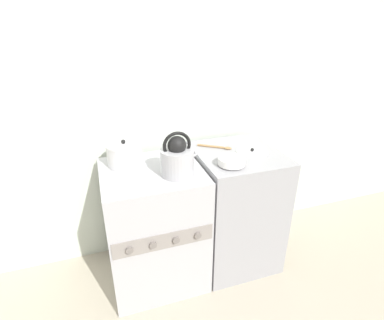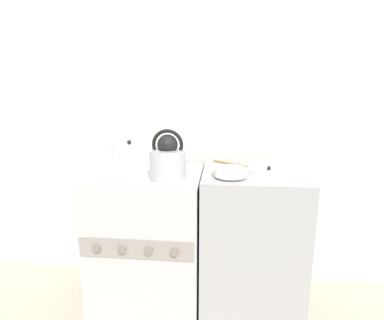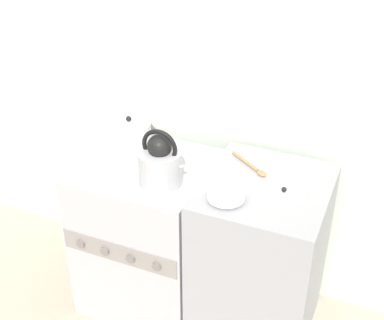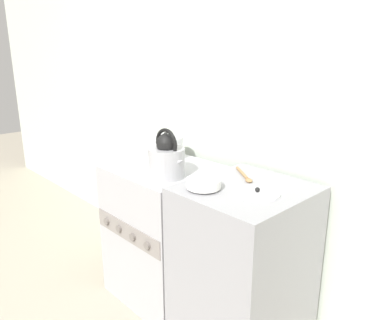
{
  "view_description": "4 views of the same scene",
  "coord_description": "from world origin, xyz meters",
  "px_view_note": "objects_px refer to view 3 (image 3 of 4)",
  "views": [
    {
      "loc": [
        -0.29,
        -1.38,
        1.73
      ],
      "look_at": [
        0.26,
        0.27,
        0.91
      ],
      "focal_mm": 28.0,
      "sensor_mm": 36.0,
      "label": 1
    },
    {
      "loc": [
        0.43,
        -1.39,
        1.33
      ],
      "look_at": [
        0.26,
        0.31,
        0.96
      ],
      "focal_mm": 28.0,
      "sensor_mm": 36.0,
      "label": 2
    },
    {
      "loc": [
        1.08,
        -1.66,
        2.26
      ],
      "look_at": [
        0.25,
        0.31,
        0.95
      ],
      "focal_mm": 50.0,
      "sensor_mm": 36.0,
      "label": 3
    },
    {
      "loc": [
        1.69,
        -1.09,
        1.55
      ],
      "look_at": [
        0.26,
        0.28,
        0.98
      ],
      "focal_mm": 35.0,
      "sensor_mm": 36.0,
      "label": 4
    }
  ],
  "objects_px": {
    "loose_pot_lid": "(284,193)",
    "enamel_bowl": "(226,193)",
    "stove": "(148,234)",
    "kettle": "(160,163)",
    "cooking_pot": "(130,134)"
  },
  "relations": [
    {
      "from": "kettle",
      "to": "stove",
      "type": "bearing_deg",
      "value": 144.22
    },
    {
      "from": "enamel_bowl",
      "to": "loose_pot_lid",
      "type": "height_order",
      "value": "enamel_bowl"
    },
    {
      "from": "kettle",
      "to": "enamel_bowl",
      "type": "bearing_deg",
      "value": -8.31
    },
    {
      "from": "loose_pot_lid",
      "to": "enamel_bowl",
      "type": "bearing_deg",
      "value": -147.99
    },
    {
      "from": "loose_pot_lid",
      "to": "stove",
      "type": "bearing_deg",
      "value": 178.72
    },
    {
      "from": "kettle",
      "to": "enamel_bowl",
      "type": "distance_m",
      "value": 0.34
    },
    {
      "from": "kettle",
      "to": "loose_pot_lid",
      "type": "bearing_deg",
      "value": 9.08
    },
    {
      "from": "enamel_bowl",
      "to": "loose_pot_lid",
      "type": "xyz_separation_m",
      "value": [
        0.22,
        0.14,
        -0.02
      ]
    },
    {
      "from": "stove",
      "to": "enamel_bowl",
      "type": "distance_m",
      "value": 0.71
    },
    {
      "from": "stove",
      "to": "loose_pot_lid",
      "type": "distance_m",
      "value": 0.85
    },
    {
      "from": "stove",
      "to": "cooking_pot",
      "type": "height_order",
      "value": "cooking_pot"
    },
    {
      "from": "stove",
      "to": "kettle",
      "type": "relative_size",
      "value": 3.15
    },
    {
      "from": "cooking_pot",
      "to": "loose_pot_lid",
      "type": "distance_m",
      "value": 0.86
    },
    {
      "from": "kettle",
      "to": "loose_pot_lid",
      "type": "relative_size",
      "value": 1.29
    },
    {
      "from": "enamel_bowl",
      "to": "cooking_pot",
      "type": "bearing_deg",
      "value": 155.58
    }
  ]
}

